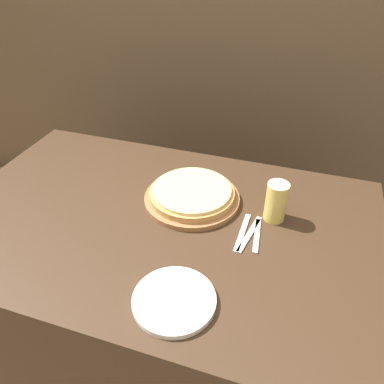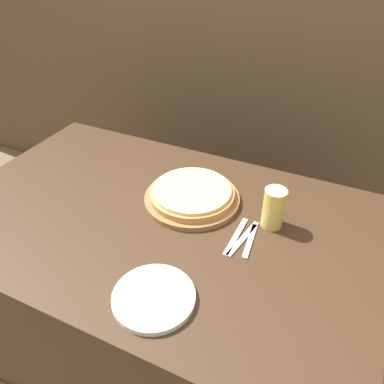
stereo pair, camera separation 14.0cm
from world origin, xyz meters
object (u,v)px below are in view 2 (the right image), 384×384
at_px(pizza_on_board, 192,195).
at_px(dinner_plate, 154,297).
at_px(beer_glass, 274,207).
at_px(dinner_knife, 243,239).
at_px(spoon, 250,241).
at_px(fork, 236,236).

relative_size(pizza_on_board, dinner_plate, 1.53).
bearing_deg(pizza_on_board, beer_glass, -1.33).
xyz_separation_m(beer_glass, dinner_plate, (-0.21, -0.45, -0.07)).
relative_size(dinner_knife, spoon, 1.17).
xyz_separation_m(beer_glass, dinner_knife, (-0.06, -0.11, -0.08)).
bearing_deg(fork, spoon, 0.00).
xyz_separation_m(dinner_knife, spoon, (0.03, 0.00, 0.00)).
bearing_deg(dinner_plate, pizza_on_board, 102.04).
distance_m(pizza_on_board, fork, 0.25).
distance_m(beer_glass, dinner_knife, 0.15).
relative_size(beer_glass, dinner_plate, 0.63).
distance_m(fork, spoon, 0.05).
height_order(dinner_plate, dinner_knife, dinner_plate).
height_order(pizza_on_board, fork, pizza_on_board).
relative_size(dinner_plate, spoon, 1.40).
relative_size(beer_glass, spoon, 0.87).
xyz_separation_m(pizza_on_board, dinner_plate, (0.10, -0.46, -0.02)).
bearing_deg(pizza_on_board, fork, -28.55).
relative_size(pizza_on_board, beer_glass, 2.44).
bearing_deg(dinner_plate, fork, 70.33).
bearing_deg(spoon, beer_glass, 70.55).
distance_m(dinner_plate, fork, 0.36).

